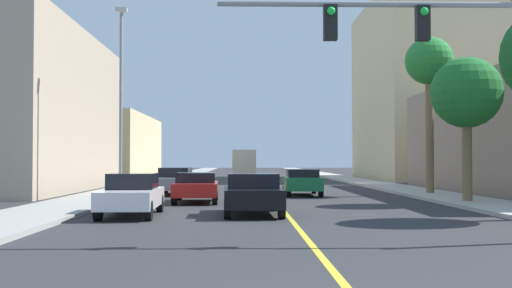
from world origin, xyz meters
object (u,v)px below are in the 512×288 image
street_lamp (121,93)px  delivery_truck (245,163)px  car_gray (176,181)px  car_white (132,194)px  car_black (252,194)px  palm_mid (466,94)px  car_red (196,187)px  palm_far (429,65)px  traffic_signal_mast (490,51)px  car_green (302,182)px

street_lamp → delivery_truck: bearing=80.1°
car_gray → car_white: (-0.12, -12.54, -0.03)m
car_gray → car_black: car_gray is taller
palm_mid → car_red: palm_mid is taller
palm_far → car_black: 16.07m
palm_far → car_white: bearing=-139.9°
car_black → car_white: bearing=-176.7°
palm_far → car_red: (-12.07, -5.08, -6.26)m
palm_far → traffic_signal_mast: bearing=-102.9°
palm_mid → car_gray: size_ratio=1.37×
palm_far → car_green: bearing=178.1°
car_white → traffic_signal_mast: bearing=145.1°
street_lamp → car_red: (3.84, -2.38, -4.45)m
car_black → car_white: (-4.09, -0.34, -0.01)m
traffic_signal_mast → car_black: size_ratio=2.24×
car_green → car_red: car_green is taller
car_black → car_gray: bearing=106.6°
car_black → palm_far: bearing=47.8°
palm_mid → car_black: bearing=-152.8°
palm_far → delivery_truck: palm_far is taller
car_green → car_white: car_white is taller
car_gray → delivery_truck: (3.91, 31.77, 0.81)m
street_lamp → palm_mid: bearing=-13.6°
street_lamp → car_green: street_lamp is taller
car_gray → car_white: 12.54m
palm_far → car_gray: palm_far is taller
street_lamp → car_red: 6.34m
traffic_signal_mast → car_white: 12.17m
car_gray → delivery_truck: 32.02m
traffic_signal_mast → street_lamp: size_ratio=1.05×
palm_mid → car_green: 10.09m
car_red → car_white: bearing=-106.3°
car_gray → palm_mid: bearing=152.2°
palm_mid → palm_far: palm_far is taller
palm_mid → delivery_truck: size_ratio=0.75×
car_green → car_gray: car_gray is taller
palm_far → car_green: (-6.82, 0.22, -6.23)m
traffic_signal_mast → palm_mid: palm_mid is taller
car_gray → delivery_truck: delivery_truck is taller
palm_mid → palm_far: size_ratio=0.74×
car_red → street_lamp: bearing=146.4°
palm_far → car_white: 19.03m
car_gray → traffic_signal_mast: bearing=118.3°
traffic_signal_mast → car_red: traffic_signal_mast is taller
traffic_signal_mast → car_red: 15.61m
palm_far → car_gray: (-13.64, 0.97, -6.21)m
palm_mid → car_gray: 15.69m
street_lamp → car_red: bearing=-31.8°
delivery_truck → car_gray: bearing=-95.9°
palm_far → car_green: 9.24m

